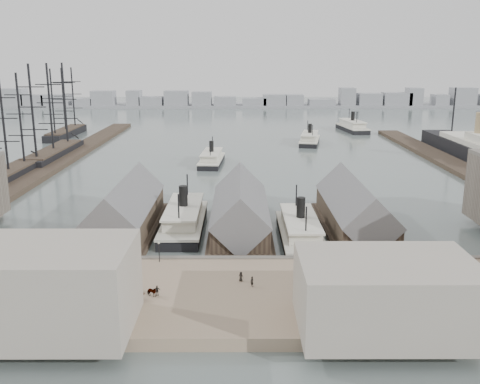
{
  "coord_description": "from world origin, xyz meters",
  "views": [
    {
      "loc": [
        -0.27,
        -99.75,
        38.69
      ],
      "look_at": [
        0.0,
        30.0,
        6.0
      ],
      "focal_mm": 40.0,
      "sensor_mm": 36.0,
      "label": 1
    }
  ],
  "objects_px": {
    "ocean_steamer": "(478,151)",
    "horse_cart_right": "(319,283)",
    "horse_cart_center": "(147,293)",
    "ferry_docked_west": "(184,219)",
    "horse_cart_left": "(36,274)",
    "tram": "(412,276)"
  },
  "relations": [
    {
      "from": "ocean_steamer",
      "to": "horse_cart_right",
      "type": "bearing_deg",
      "value": -123.06
    },
    {
      "from": "horse_cart_center",
      "to": "horse_cart_right",
      "type": "relative_size",
      "value": 1.03
    },
    {
      "from": "horse_cart_right",
      "to": "ferry_docked_west",
      "type": "bearing_deg",
      "value": 19.42
    },
    {
      "from": "ocean_steamer",
      "to": "horse_cart_left",
      "type": "xyz_separation_m",
      "value": [
        -127.02,
        -117.76,
        -1.22
      ]
    },
    {
      "from": "ocean_steamer",
      "to": "horse_cart_left",
      "type": "height_order",
      "value": "ocean_steamer"
    },
    {
      "from": "ferry_docked_west",
      "to": "horse_cart_left",
      "type": "relative_size",
      "value": 6.42
    },
    {
      "from": "horse_cart_center",
      "to": "tram",
      "type": "bearing_deg",
      "value": -58.43
    },
    {
      "from": "ferry_docked_west",
      "to": "horse_cart_right",
      "type": "relative_size",
      "value": 6.46
    },
    {
      "from": "ferry_docked_west",
      "to": "horse_cart_center",
      "type": "bearing_deg",
      "value": -92.52
    },
    {
      "from": "horse_cart_center",
      "to": "horse_cart_right",
      "type": "height_order",
      "value": "horse_cart_center"
    },
    {
      "from": "horse_cart_center",
      "to": "horse_cart_right",
      "type": "distance_m",
      "value": 27.95
    },
    {
      "from": "ocean_steamer",
      "to": "horse_cart_left",
      "type": "distance_m",
      "value": 173.21
    },
    {
      "from": "ocean_steamer",
      "to": "horse_cart_left",
      "type": "relative_size",
      "value": 19.47
    },
    {
      "from": "tram",
      "to": "horse_cart_left",
      "type": "relative_size",
      "value": 2.14
    },
    {
      "from": "ferry_docked_west",
      "to": "horse_cart_left",
      "type": "height_order",
      "value": "ferry_docked_west"
    },
    {
      "from": "ferry_docked_west",
      "to": "tram",
      "type": "height_order",
      "value": "ferry_docked_west"
    },
    {
      "from": "tram",
      "to": "horse_cart_center",
      "type": "relative_size",
      "value": 2.09
    },
    {
      "from": "tram",
      "to": "horse_cart_left",
      "type": "xyz_separation_m",
      "value": [
        -63.24,
        3.42,
        -1.06
      ]
    },
    {
      "from": "tram",
      "to": "ocean_steamer",
      "type": "bearing_deg",
      "value": 59.03
    },
    {
      "from": "tram",
      "to": "horse_cart_center",
      "type": "height_order",
      "value": "tram"
    },
    {
      "from": "tram",
      "to": "horse_cart_right",
      "type": "bearing_deg",
      "value": 178.2
    },
    {
      "from": "ferry_docked_west",
      "to": "ocean_steamer",
      "type": "bearing_deg",
      "value": 38.88
    }
  ]
}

